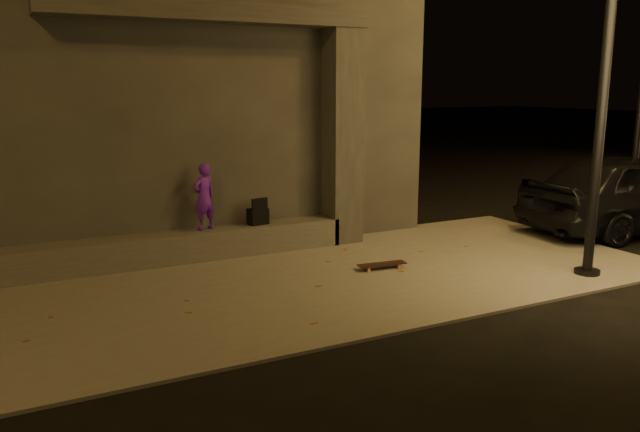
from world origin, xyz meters
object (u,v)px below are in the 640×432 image
skateboarder (204,197)px  backpack (258,215)px  skateboard (382,265)px  street_lamp_0 (611,3)px  car_a (633,192)px  column (342,138)px

skateboarder → backpack: skateboarder is taller
backpack → skateboard: bearing=-64.3°
street_lamp_0 → skateboard: bearing=148.6°
skateboarder → car_a: size_ratio=0.24×
skateboarder → car_a: (7.76, -1.72, -0.26)m
column → skateboard: bearing=-99.6°
skateboard → car_a: 5.65m
skateboard → car_a: bearing=7.9°
skateboarder → skateboard: (2.15, -1.81, -0.91)m
column → backpack: 1.97m
backpack → skateboarder: bearing=170.9°
column → street_lamp_0: street_lamp_0 is taller
skateboarder → street_lamp_0: size_ratio=0.16×
car_a → skateboarder: bearing=81.7°
street_lamp_0 → car_a: street_lamp_0 is taller
column → skateboarder: column is taller
street_lamp_0 → car_a: size_ratio=1.49×
backpack → skateboard: (1.26, -1.81, -0.54)m
car_a → skateboard: bearing=95.1°
street_lamp_0 → backpack: bearing=138.5°
car_a → backpack: bearing=80.1°
skateboard → street_lamp_0: (2.53, -1.54, 3.68)m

